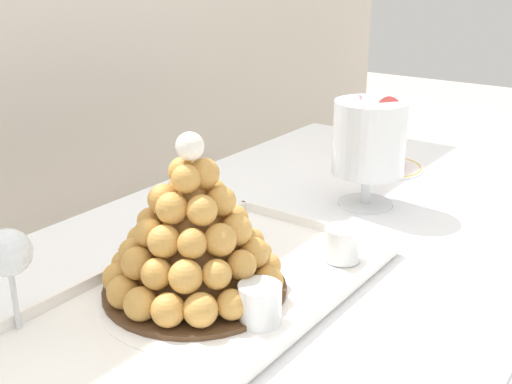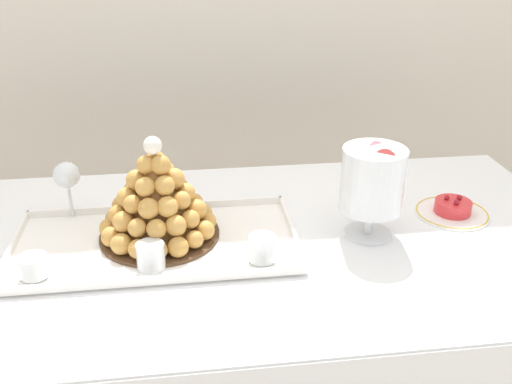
% 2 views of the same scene
% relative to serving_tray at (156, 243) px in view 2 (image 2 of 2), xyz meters
% --- Properties ---
extents(buffet_table, '(1.68, 0.85, 0.79)m').
position_rel_serving_tray_xyz_m(buffet_table, '(0.19, 0.00, -0.09)').
color(buffet_table, brown).
rests_on(buffet_table, ground_plane).
extents(serving_tray, '(0.65, 0.34, 0.02)m').
position_rel_serving_tray_xyz_m(serving_tray, '(0.00, 0.00, 0.00)').
color(serving_tray, white).
rests_on(serving_tray, buffet_table).
extents(croquembouche, '(0.28, 0.28, 0.25)m').
position_rel_serving_tray_xyz_m(croquembouche, '(0.01, 0.03, 0.09)').
color(croquembouche, '#4C331E').
rests_on(croquembouche, serving_tray).
extents(dessert_cup_left, '(0.06, 0.06, 0.05)m').
position_rel_serving_tray_xyz_m(dessert_cup_left, '(-0.25, -0.10, 0.02)').
color(dessert_cup_left, silver).
rests_on(dessert_cup_left, serving_tray).
extents(dessert_cup_mid_left, '(0.06, 0.06, 0.06)m').
position_rel_serving_tray_xyz_m(dessert_cup_mid_left, '(-0.01, -0.10, 0.03)').
color(dessert_cup_mid_left, silver).
rests_on(dessert_cup_mid_left, serving_tray).
extents(dessert_cup_centre, '(0.06, 0.06, 0.06)m').
position_rel_serving_tray_xyz_m(dessert_cup_centre, '(0.23, -0.10, 0.03)').
color(dessert_cup_centre, silver).
rests_on(dessert_cup_centre, serving_tray).
extents(macaron_goblet, '(0.15, 0.15, 0.24)m').
position_rel_serving_tray_xyz_m(macaron_goblet, '(0.50, -0.01, 0.14)').
color(macaron_goblet, white).
rests_on(macaron_goblet, buffet_table).
extents(fruit_tart_plate, '(0.18, 0.18, 0.05)m').
position_rel_serving_tray_xyz_m(fruit_tart_plate, '(0.74, 0.06, 0.01)').
color(fruit_tart_plate, white).
rests_on(fruit_tart_plate, buffet_table).
extents(wine_glass, '(0.06, 0.06, 0.15)m').
position_rel_serving_tray_xyz_m(wine_glass, '(-0.21, 0.16, 0.11)').
color(wine_glass, silver).
rests_on(wine_glass, buffet_table).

